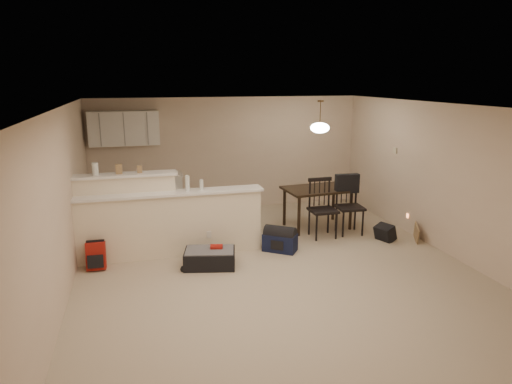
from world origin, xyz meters
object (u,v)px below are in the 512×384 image
object	(u,v)px
dining_chair_far	(350,206)
black_daypack	(385,233)
red_backpack	(96,256)
dining_table	(318,193)
suitcase	(210,258)
navy_duffel	(280,242)
pendant_lamp	(320,127)
dining_chair_near	(323,209)

from	to	relation	value
dining_chair_far	black_daypack	size ratio (longest dim) A/B	3.39
dining_chair_far	red_backpack	distance (m)	4.60
dining_table	black_daypack	world-z (taller)	dining_table
dining_table	red_backpack	distance (m)	4.26
suitcase	navy_duffel	size ratio (longest dim) A/B	1.41
pendant_lamp	navy_duffel	distance (m)	2.38
dining_chair_far	suitcase	world-z (taller)	dining_chair_far
pendant_lamp	red_backpack	world-z (taller)	pendant_lamp
dining_chair_far	navy_duffel	bearing A→B (deg)	-157.22
pendant_lamp	dining_table	bearing A→B (deg)	180.00
dining_chair_near	red_backpack	world-z (taller)	dining_chair_near
navy_duffel	suitcase	bearing A→B (deg)	-127.97
dining_chair_near	red_backpack	size ratio (longest dim) A/B	2.56
dining_chair_far	red_backpack	bearing A→B (deg)	-169.45
dining_chair_near	suitcase	size ratio (longest dim) A/B	1.40
suitcase	dining_chair_near	bearing A→B (deg)	32.85
pendant_lamp	dining_chair_far	bearing A→B (deg)	-48.13
dining_chair_near	dining_chair_far	size ratio (longest dim) A/B	1.00
dining_chair_near	black_daypack	distance (m)	1.21
dining_chair_near	dining_chair_far	distance (m)	0.57
red_backpack	dining_table	bearing A→B (deg)	15.65
dining_chair_far	red_backpack	size ratio (longest dim) A/B	2.56
dining_chair_far	dining_chair_near	bearing A→B (deg)	-170.50
red_backpack	black_daypack	bearing A→B (deg)	1.42
dining_table	black_daypack	size ratio (longest dim) A/B	4.18
dining_chair_near	black_daypack	bearing A→B (deg)	-24.99
pendant_lamp	black_daypack	size ratio (longest dim) A/B	1.91
dining_table	red_backpack	world-z (taller)	dining_table
dining_chair_near	suitcase	xyz separation A→B (m)	(-2.26, -0.83, -0.42)
dining_chair_near	dining_table	bearing A→B (deg)	78.07
navy_duffel	black_daypack	size ratio (longest dim) A/B	1.72
dining_table	dining_chair_near	distance (m)	0.60
dining_table	dining_chair_far	xyz separation A→B (m)	(0.45, -0.51, -0.16)
pendant_lamp	dining_chair_far	distance (m)	1.59
pendant_lamp	black_daypack	xyz separation A→B (m)	(0.92, -1.04, -1.85)
dining_chair_far	dining_table	bearing A→B (deg)	135.74
dining_chair_near	pendant_lamp	bearing A→B (deg)	78.07
pendant_lamp	red_backpack	bearing A→B (deg)	-165.76
red_backpack	navy_duffel	xyz separation A→B (m)	(3.00, 0.00, -0.06)
dining_table	dining_chair_far	size ratio (longest dim) A/B	1.23
pendant_lamp	red_backpack	distance (m)	4.59
suitcase	pendant_lamp	bearing A→B (deg)	43.05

